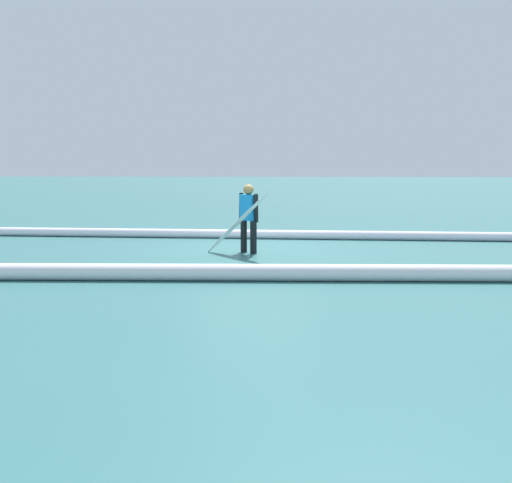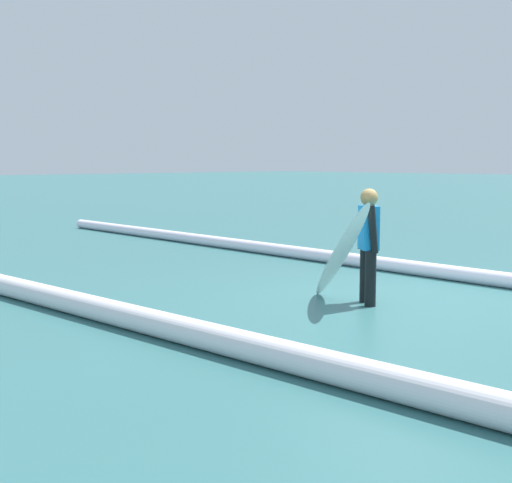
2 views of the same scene
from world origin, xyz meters
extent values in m
plane|color=#32696A|center=(0.00, 0.00, 0.00)|extent=(165.54, 165.54, 0.00)
cylinder|color=black|center=(-0.08, 0.51, 0.35)|extent=(0.14, 0.14, 0.70)
cylinder|color=black|center=(0.14, 0.34, 0.35)|extent=(0.14, 0.14, 0.70)
cube|color=#198CD8|center=(0.03, 0.43, 0.97)|extent=(0.39, 0.37, 0.55)
sphere|color=#9E814A|center=(0.03, 0.43, 1.35)|extent=(0.22, 0.22, 0.22)
cylinder|color=black|center=(-0.14, 0.56, 0.97)|extent=(0.09, 0.18, 0.61)
cylinder|color=black|center=(0.19, 0.29, 0.97)|extent=(0.09, 0.22, 0.60)
ellipsoid|color=white|center=(0.24, 0.70, 0.66)|extent=(1.46, 0.86, 1.36)
ellipsoid|color=blue|center=(0.24, 0.70, 0.67)|extent=(1.13, 0.60, 1.10)
cylinder|color=white|center=(1.84, -2.00, 0.11)|extent=(19.95, 0.79, 0.23)
cylinder|color=white|center=(-0.43, 3.32, 0.14)|extent=(20.36, 1.13, 0.27)
camera|label=1|loc=(-0.83, 12.17, 1.84)|focal=39.22mm
camera|label=2|loc=(-5.49, 7.61, 1.80)|focal=50.51mm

